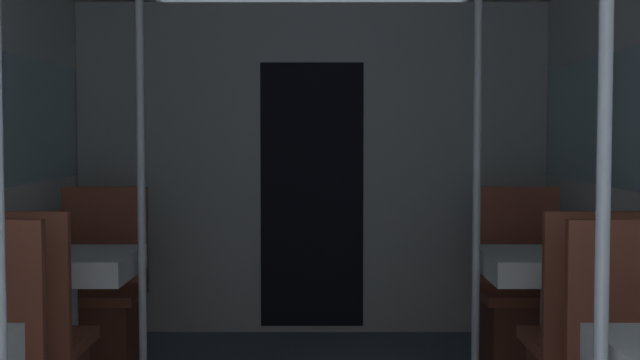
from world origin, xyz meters
TOP-DOWN VIEW (x-y plane):
  - bulkhead_far at (0.00, 4.13)m, footprint 2.92×0.09m
  - dining_table_left_1 at (-1.10, 2.57)m, footprint 0.61×0.61m
  - chair_left_far_1 at (-1.10, 3.14)m, footprint 0.45×0.45m
  - support_pole_left_1 at (-0.76, 2.57)m, footprint 0.04×0.04m
  - support_pole_right_0 at (0.76, 0.78)m, footprint 0.04×0.04m
  - dining_table_right_1 at (1.10, 2.57)m, footprint 0.61×0.61m
  - chair_right_far_1 at (1.10, 3.14)m, footprint 0.45×0.45m
  - support_pole_right_1 at (0.76, 2.57)m, footprint 0.04×0.04m

SIDE VIEW (x-z plane):
  - chair_left_far_1 at x=-1.10m, z-range -0.19..0.77m
  - chair_right_far_1 at x=1.10m, z-range -0.19..0.77m
  - dining_table_left_1 at x=-1.10m, z-range 0.25..0.96m
  - dining_table_right_1 at x=1.10m, z-range 0.25..0.96m
  - bulkhead_far at x=0.00m, z-range 0.00..2.05m
  - support_pole_left_1 at x=-0.76m, z-range 0.00..2.06m
  - support_pole_right_0 at x=0.76m, z-range 0.00..2.06m
  - support_pole_right_1 at x=0.76m, z-range 0.00..2.06m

